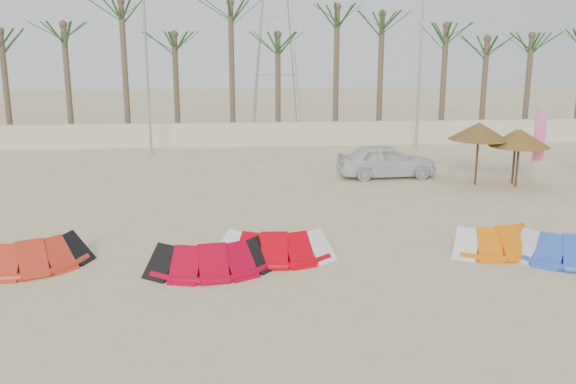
{
  "coord_description": "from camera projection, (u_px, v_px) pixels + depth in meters",
  "views": [
    {
      "loc": [
        -1.54,
        -13.24,
        6.1
      ],
      "look_at": [
        0.0,
        6.0,
        1.3
      ],
      "focal_mm": 40.0,
      "sensor_mm": 36.0,
      "label": 1
    }
  ],
  "objects": [
    {
      "name": "lamp_c",
      "position": [
        422.0,
        39.0,
        32.98
      ],
      "size": [
        1.25,
        0.14,
        11.0
      ],
      "color": "#A5A8AD",
      "rests_on": "ground"
    },
    {
      "name": "kite_red_left",
      "position": [
        33.0,
        251.0,
        17.2
      ],
      "size": [
        3.59,
        2.59,
        0.9
      ],
      "color": "red",
      "rests_on": "ground"
    },
    {
      "name": "lamp_b",
      "position": [
        146.0,
        40.0,
        31.89
      ],
      "size": [
        1.25,
        0.14,
        11.0
      ],
      "color": "#A5A8AD",
      "rests_on": "ground"
    },
    {
      "name": "flag_pink",
      "position": [
        538.0,
        139.0,
        26.47
      ],
      "size": [
        0.44,
        0.14,
        3.11
      ],
      "color": "#A5A8AD",
      "rests_on": "ground"
    },
    {
      "name": "kite_blue",
      "position": [
        568.0,
        245.0,
        17.68
      ],
      "size": [
        3.5,
        2.33,
        0.9
      ],
      "color": "blue",
      "rests_on": "ground"
    },
    {
      "name": "parasol_right",
      "position": [
        516.0,
        137.0,
        26.27
      ],
      "size": [
        1.96,
        1.96,
        2.3
      ],
      "color": "#4C331E",
      "rests_on": "ground"
    },
    {
      "name": "kite_red_right",
      "position": [
        274.0,
        242.0,
        17.92
      ],
      "size": [
        3.28,
        1.67,
        0.9
      ],
      "color": "#CD000D",
      "rests_on": "ground"
    },
    {
      "name": "palm_line",
      "position": [
        275.0,
        26.0,
        35.63
      ],
      "size": [
        52.0,
        4.0,
        7.7
      ],
      "color": "brown",
      "rests_on": "ground"
    },
    {
      "name": "kite_orange",
      "position": [
        497.0,
        236.0,
        18.44
      ],
      "size": [
        3.2,
        2.07,
        0.9
      ],
      "color": "orange",
      "rests_on": "ground"
    },
    {
      "name": "parasol_mid",
      "position": [
        520.0,
        138.0,
        25.68
      ],
      "size": [
        2.42,
        2.42,
        2.37
      ],
      "color": "#4C331E",
      "rests_on": "ground"
    },
    {
      "name": "kite_red_mid",
      "position": [
        212.0,
        254.0,
        16.98
      ],
      "size": [
        3.45,
        1.91,
        0.9
      ],
      "color": "#B2001C",
      "rests_on": "ground"
    },
    {
      "name": "pylon",
      "position": [
        276.0,
        130.0,
        41.56
      ],
      "size": [
        3.0,
        3.0,
        14.0
      ],
      "primitive_type": null,
      "color": "#A5A8AD",
      "rests_on": "ground"
    },
    {
      "name": "boundary_wall",
      "position": [
        265.0,
        134.0,
        35.52
      ],
      "size": [
        60.0,
        0.3,
        1.3
      ],
      "primitive_type": "cube",
      "color": "beige",
      "rests_on": "ground"
    },
    {
      "name": "ground",
      "position": [
        309.0,
        312.0,
        14.4
      ],
      "size": [
        120.0,
        120.0,
        0.0
      ],
      "primitive_type": "plane",
      "color": "beige",
      "rests_on": "ground"
    },
    {
      "name": "car",
      "position": [
        386.0,
        161.0,
        27.75
      ],
      "size": [
        4.32,
        1.92,
        1.44
      ],
      "primitive_type": "imported",
      "rotation": [
        0.0,
        0.0,
        1.62
      ],
      "color": "silver",
      "rests_on": "ground"
    },
    {
      "name": "parasol_left",
      "position": [
        479.0,
        131.0,
        25.95
      ],
      "size": [
        2.43,
        2.43,
        2.59
      ],
      "color": "#4C331E",
      "rests_on": "ground"
    }
  ]
}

